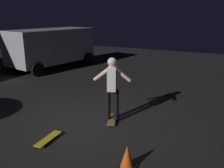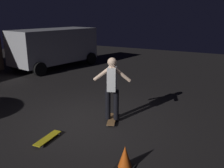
{
  "view_description": "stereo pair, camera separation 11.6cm",
  "coord_description": "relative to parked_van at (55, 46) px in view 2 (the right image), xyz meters",
  "views": [
    {
      "loc": [
        -4.96,
        -3.3,
        2.8
      ],
      "look_at": [
        0.38,
        -0.57,
        1.05
      ],
      "focal_mm": 38.77,
      "sensor_mm": 36.0,
      "label": 1
    },
    {
      "loc": [
        -4.91,
        -3.4,
        2.8
      ],
      "look_at": [
        0.38,
        -0.57,
        1.05
      ],
      "focal_mm": 38.77,
      "sensor_mm": 36.0,
      "label": 2
    }
  ],
  "objects": [
    {
      "name": "ground_plane",
      "position": [
        -5.05,
        -5.39,
        -1.16
      ],
      "size": [
        28.0,
        28.0,
        0.0
      ],
      "primitive_type": "plane",
      "color": "black"
    },
    {
      "name": "skateboard_ridden",
      "position": [
        -4.67,
        -5.96,
        -1.11
      ],
      "size": [
        0.8,
        0.47,
        0.07
      ],
      "color": "olive",
      "rests_on": "ground_plane"
    },
    {
      "name": "traffic_cone",
      "position": [
        -6.37,
        -7.14,
        -0.95
      ],
      "size": [
        0.34,
        0.34,
        0.46
      ],
      "color": "black",
      "rests_on": "ground_plane"
    },
    {
      "name": "skateboard_spare",
      "position": [
        -6.28,
        -5.15,
        -1.11
      ],
      "size": [
        0.79,
        0.27,
        0.07
      ],
      "color": "gold",
      "rests_on": "ground_plane"
    },
    {
      "name": "parked_van",
      "position": [
        0.0,
        0.0,
        0.0
      ],
      "size": [
        4.86,
        2.88,
        2.03
      ],
      "color": "#B2B2B7",
      "rests_on": "ground_plane"
    },
    {
      "name": "skater",
      "position": [
        -4.67,
        -5.96,
        -0.12
      ],
      "size": [
        0.44,
        0.95,
        1.67
      ],
      "color": "black",
      "rests_on": "skateboard_ridden"
    }
  ]
}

